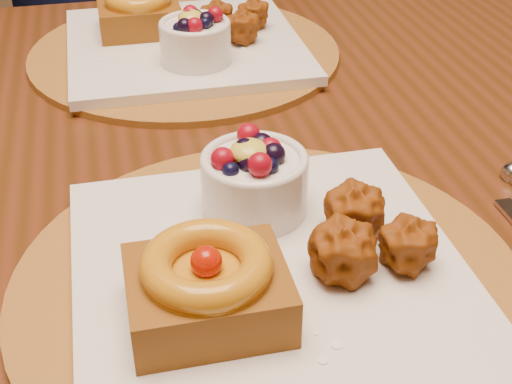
% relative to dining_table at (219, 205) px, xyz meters
% --- Properties ---
extents(dining_table, '(1.60, 0.90, 0.76)m').
position_rel_dining_table_xyz_m(dining_table, '(0.00, 0.00, 0.00)').
color(dining_table, '#3E200B').
rests_on(dining_table, ground).
extents(place_setting_near, '(0.38, 0.38, 0.08)m').
position_rel_dining_table_xyz_m(place_setting_near, '(-0.00, -0.22, 0.10)').
color(place_setting_near, '#5F3612').
rests_on(place_setting_near, dining_table).
extents(place_setting_far, '(0.38, 0.38, 0.08)m').
position_rel_dining_table_xyz_m(place_setting_far, '(-0.00, 0.22, 0.10)').
color(place_setting_far, '#5F3612').
rests_on(place_setting_far, dining_table).
extents(chair_far, '(0.54, 0.54, 0.85)m').
position_rel_dining_table_xyz_m(chair_far, '(0.01, 0.93, -0.21)').
color(chair_far, black).
rests_on(chair_far, ground).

